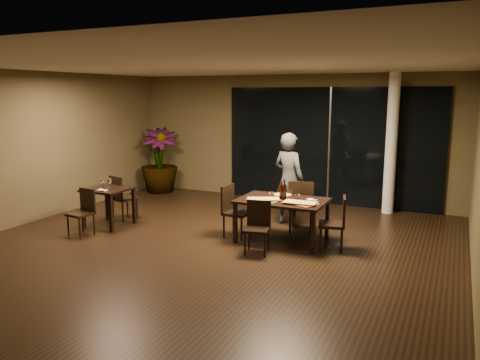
% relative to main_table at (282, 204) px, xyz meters
% --- Properties ---
extents(ground, '(8.00, 8.00, 0.00)m').
position_rel_main_table_xyz_m(ground, '(-1.00, -0.80, -0.68)').
color(ground, black).
rests_on(ground, ground).
extents(wall_back, '(8.00, 0.10, 3.00)m').
position_rel_main_table_xyz_m(wall_back, '(-1.00, 3.25, 0.82)').
color(wall_back, brown).
rests_on(wall_back, ground).
extents(wall_left, '(0.10, 8.00, 3.00)m').
position_rel_main_table_xyz_m(wall_left, '(-5.05, -0.80, 0.82)').
color(wall_left, brown).
rests_on(wall_left, ground).
extents(ceiling, '(8.00, 8.00, 0.04)m').
position_rel_main_table_xyz_m(ceiling, '(-1.00, -0.80, 2.34)').
color(ceiling, white).
rests_on(ceiling, wall_back).
extents(window_panel, '(5.00, 0.06, 2.70)m').
position_rel_main_table_xyz_m(window_panel, '(0.00, 3.16, 0.67)').
color(window_panel, black).
rests_on(window_panel, ground).
extents(column, '(0.24, 0.24, 3.00)m').
position_rel_main_table_xyz_m(column, '(1.40, 2.85, 0.82)').
color(column, white).
rests_on(column, ground).
extents(main_table, '(1.50, 1.00, 0.75)m').
position_rel_main_table_xyz_m(main_table, '(0.00, 0.00, 0.00)').
color(main_table, black).
rests_on(main_table, ground).
extents(side_table, '(0.80, 0.80, 0.75)m').
position_rel_main_table_xyz_m(side_table, '(-3.40, -0.50, -0.05)').
color(side_table, black).
rests_on(side_table, ground).
extents(chair_main_far, '(0.54, 0.54, 0.99)m').
position_rel_main_table_xyz_m(chair_main_far, '(0.15, 0.61, -0.12)').
color(chair_main_far, black).
rests_on(chair_main_far, ground).
extents(chair_main_near, '(0.47, 0.47, 0.85)m').
position_rel_main_table_xyz_m(chair_main_near, '(-0.16, -0.71, -0.20)').
color(chair_main_near, black).
rests_on(chair_main_near, ground).
extents(chair_main_left, '(0.45, 0.45, 0.94)m').
position_rel_main_table_xyz_m(chair_main_left, '(-0.89, -0.11, -0.15)').
color(chair_main_left, black).
rests_on(chair_main_left, ground).
extents(chair_main_right, '(0.50, 0.50, 0.90)m').
position_rel_main_table_xyz_m(chair_main_right, '(0.98, -0.05, -0.17)').
color(chair_main_right, black).
rests_on(chair_main_right, ground).
extents(chair_side_far, '(0.53, 0.53, 0.92)m').
position_rel_main_table_xyz_m(chair_side_far, '(-3.47, -0.04, -0.16)').
color(chair_side_far, black).
rests_on(chair_side_far, ground).
extents(chair_side_near, '(0.44, 0.44, 0.85)m').
position_rel_main_table_xyz_m(chair_side_near, '(-3.42, -1.15, -0.20)').
color(chair_side_near, black).
rests_on(chair_side_near, ground).
extents(diner, '(0.71, 0.58, 1.82)m').
position_rel_main_table_xyz_m(diner, '(-0.25, 1.05, 0.24)').
color(diner, '#303336').
rests_on(diner, ground).
extents(potted_plant, '(1.27, 1.27, 1.67)m').
position_rel_main_table_xyz_m(potted_plant, '(-4.36, 2.60, 0.16)').
color(potted_plant, '#194C19').
rests_on(potted_plant, ground).
extents(pizza_board_left, '(0.61, 0.37, 0.01)m').
position_rel_main_table_xyz_m(pizza_board_left, '(-0.26, -0.23, 0.08)').
color(pizza_board_left, '#442D16').
rests_on(pizza_board_left, main_table).
extents(pizza_board_right, '(0.61, 0.49, 0.01)m').
position_rel_main_table_xyz_m(pizza_board_right, '(0.39, -0.21, 0.08)').
color(pizza_board_right, '#493017').
rests_on(pizza_board_right, main_table).
extents(oblong_pizza_left, '(0.58, 0.45, 0.02)m').
position_rel_main_table_xyz_m(oblong_pizza_left, '(-0.26, -0.23, 0.10)').
color(oblong_pizza_left, maroon).
rests_on(oblong_pizza_left, pizza_board_left).
extents(oblong_pizza_right, '(0.54, 0.27, 0.02)m').
position_rel_main_table_xyz_m(oblong_pizza_right, '(0.39, -0.21, 0.10)').
color(oblong_pizza_right, '#681009').
rests_on(oblong_pizza_right, pizza_board_right).
extents(round_pizza, '(0.31, 0.31, 0.01)m').
position_rel_main_table_xyz_m(round_pizza, '(-0.10, 0.31, 0.08)').
color(round_pizza, '#AD2913').
rests_on(round_pizza, main_table).
extents(bottle_a, '(0.07, 0.07, 0.31)m').
position_rel_main_table_xyz_m(bottle_a, '(-0.03, 0.04, 0.23)').
color(bottle_a, black).
rests_on(bottle_a, main_table).
extents(bottle_b, '(0.05, 0.05, 0.25)m').
position_rel_main_table_xyz_m(bottle_b, '(0.04, -0.01, 0.20)').
color(bottle_b, black).
rests_on(bottle_b, main_table).
extents(bottle_c, '(0.07, 0.07, 0.34)m').
position_rel_main_table_xyz_m(bottle_c, '(0.01, 0.07, 0.24)').
color(bottle_c, black).
rests_on(bottle_c, main_table).
extents(tumbler_left, '(0.07, 0.07, 0.09)m').
position_rel_main_table_xyz_m(tumbler_left, '(-0.25, 0.12, 0.12)').
color(tumbler_left, white).
rests_on(tumbler_left, main_table).
extents(tumbler_right, '(0.08, 0.08, 0.10)m').
position_rel_main_table_xyz_m(tumbler_right, '(0.23, 0.13, 0.12)').
color(tumbler_right, white).
rests_on(tumbler_right, main_table).
extents(napkin_near, '(0.18, 0.11, 0.01)m').
position_rel_main_table_xyz_m(napkin_near, '(0.59, -0.13, 0.08)').
color(napkin_near, white).
rests_on(napkin_near, main_table).
extents(napkin_far, '(0.20, 0.16, 0.01)m').
position_rel_main_table_xyz_m(napkin_far, '(0.49, 0.16, 0.08)').
color(napkin_far, white).
rests_on(napkin_far, main_table).
extents(wine_glass_a, '(0.08, 0.08, 0.17)m').
position_rel_main_table_xyz_m(wine_glass_a, '(-3.57, -0.45, 0.16)').
color(wine_glass_a, white).
rests_on(wine_glass_a, side_table).
extents(wine_glass_b, '(0.09, 0.09, 0.20)m').
position_rel_main_table_xyz_m(wine_glass_b, '(-3.30, -0.56, 0.18)').
color(wine_glass_b, white).
rests_on(wine_glass_b, side_table).
extents(side_napkin, '(0.18, 0.12, 0.01)m').
position_rel_main_table_xyz_m(side_napkin, '(-3.34, -0.73, 0.08)').
color(side_napkin, white).
rests_on(side_napkin, side_table).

